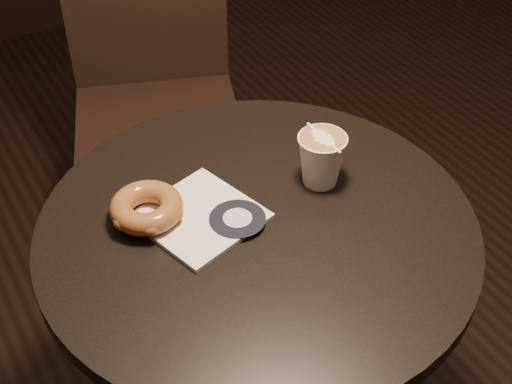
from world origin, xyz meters
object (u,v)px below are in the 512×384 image
chair (152,64)px  pastry_bag (200,217)px  doughnut (147,208)px  cafe_table (257,305)px  latte_cup (321,160)px

chair → pastry_bag: (-0.23, -0.75, 0.17)m
doughnut → pastry_bag: bearing=-28.2°
cafe_table → doughnut: doughnut is taller
latte_cup → pastry_bag: bearing=175.0°
cafe_table → latte_cup: bearing=13.9°
doughnut → cafe_table: bearing=-32.4°
doughnut → latte_cup: 0.30m
chair → latte_cup: (-0.02, -0.77, 0.21)m
pastry_bag → doughnut: size_ratio=1.46×
doughnut → latte_cup: bearing=-11.3°
cafe_table → latte_cup: (0.14, 0.04, 0.25)m
cafe_table → doughnut: (-0.15, 0.09, 0.23)m
cafe_table → pastry_bag: size_ratio=4.44×
latte_cup → chair: bearing=88.7°
doughnut → latte_cup: latte_cup is taller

